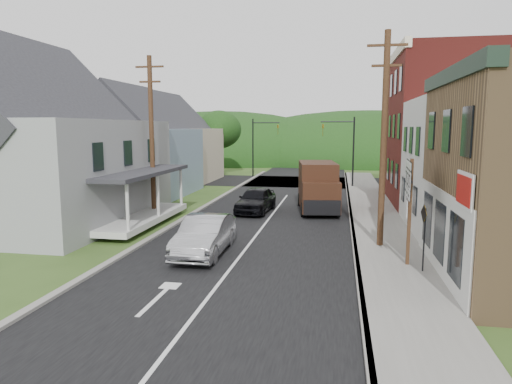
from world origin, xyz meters
The scene contains 24 objects.
ground centered at (0.00, 0.00, 0.00)m, with size 120.00×120.00×0.00m, color #2D4719.
road centered at (0.00, 10.00, 0.00)m, with size 9.00×90.00×0.02m, color black.
cross_road centered at (0.00, 27.00, 0.00)m, with size 60.00×9.00×0.02m, color black.
sidewalk_right centered at (5.90, 8.00, 0.07)m, with size 2.80×55.00×0.15m, color slate.
curb_right centered at (4.55, 8.00, 0.07)m, with size 0.20×55.00×0.15m, color slate.
curb_left centered at (-4.65, 8.00, 0.06)m, with size 0.30×55.00×0.12m, color slate.
storefront_white centered at (11.30, 7.50, 3.25)m, with size 8.00×7.00×6.50m, color silver.
storefront_red centered at (11.30, 17.00, 5.00)m, with size 8.00×12.00×10.00m, color maroon.
house_gray centered at (-12.00, 6.00, 4.23)m, with size 10.20×12.24×8.35m.
house_blue centered at (-11.00, 17.00, 3.69)m, with size 7.14×8.16×7.28m.
house_cream centered at (-11.50, 26.00, 3.69)m, with size 7.14×8.16×7.28m.
utility_pole_right centered at (5.60, 3.50, 4.66)m, with size 1.60×0.26×9.00m.
utility_pole_left centered at (-6.50, 8.00, 4.66)m, with size 1.60×0.26×9.00m.
traffic_signal_right centered at (4.30, 23.50, 3.76)m, with size 2.87×0.20×6.00m.
traffic_signal_left centered at (-4.30, 30.50, 3.76)m, with size 2.87×0.20×6.00m.
tree_left_b centered at (-17.00, 12.00, 4.88)m, with size 4.80×4.80×6.94m.
tree_left_c centered at (-19.00, 20.00, 5.94)m, with size 5.80×5.80×8.41m.
tree_left_d centered at (-9.00, 32.00, 4.88)m, with size 4.80×4.80×6.94m.
forested_ridge centered at (0.00, 55.00, 0.00)m, with size 90.00×30.00×16.00m, color black.
silver_sedan centered at (-1.47, 1.25, 0.77)m, with size 1.64×4.69×1.55m, color #B7B7BC.
dark_sedan centered at (-1.10, 10.74, 0.76)m, with size 1.80×4.47×1.52m, color black.
delivery_van centered at (2.58, 11.77, 1.51)m, with size 2.83×5.58×2.99m.
route_sign_cluster centered at (6.30, 0.81, 2.66)m, with size 0.26×2.21×3.87m.
warning_sign centered at (6.74, 0.06, 1.66)m, with size 0.13×0.65×2.37m.
Camera 1 is at (3.78, -16.10, 5.12)m, focal length 32.00 mm.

